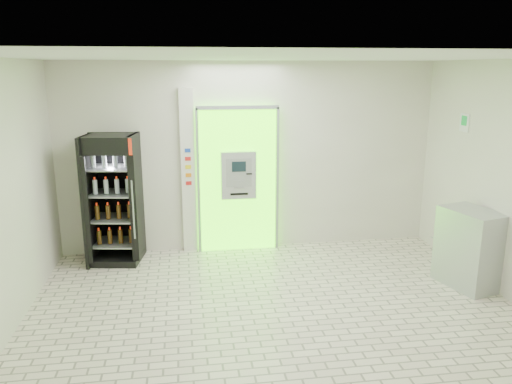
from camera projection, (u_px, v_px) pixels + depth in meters
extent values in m
plane|color=beige|center=(278.00, 318.00, 5.94)|extent=(6.00, 6.00, 0.00)
plane|color=silver|center=(250.00, 157.00, 7.97)|extent=(6.00, 0.00, 6.00)
plane|color=silver|center=(354.00, 293.00, 3.17)|extent=(6.00, 0.00, 6.00)
plane|color=white|center=(281.00, 57.00, 5.21)|extent=(6.00, 6.00, 0.00)
cube|color=#4DFF0A|center=(238.00, 180.00, 7.96)|extent=(1.20, 0.12, 2.30)
cube|color=gray|center=(238.00, 108.00, 7.62)|extent=(1.28, 0.04, 0.06)
cube|color=gray|center=(198.00, 182.00, 7.81)|extent=(0.04, 0.04, 2.30)
cube|color=gray|center=(277.00, 180.00, 7.98)|extent=(0.04, 0.04, 2.30)
cube|color=black|center=(245.00, 219.00, 8.08)|extent=(0.62, 0.01, 0.67)
cube|color=black|center=(216.00, 129.00, 7.66)|extent=(0.22, 0.01, 0.18)
cube|color=#ACAEB3|center=(239.00, 175.00, 7.83)|extent=(0.55, 0.12, 0.75)
cube|color=black|center=(239.00, 167.00, 7.73)|extent=(0.22, 0.01, 0.16)
cube|color=gray|center=(239.00, 184.00, 7.80)|extent=(0.16, 0.01, 0.12)
cube|color=black|center=(249.00, 174.00, 7.78)|extent=(0.09, 0.01, 0.02)
cube|color=black|center=(239.00, 194.00, 7.84)|extent=(0.28, 0.01, 0.03)
cube|color=silver|center=(188.00, 172.00, 7.83)|extent=(0.22, 0.10, 2.60)
cube|color=#193FB2|center=(188.00, 150.00, 7.70)|extent=(0.09, 0.01, 0.06)
cube|color=red|center=(188.00, 159.00, 7.73)|extent=(0.09, 0.01, 0.06)
cube|color=yellow|center=(188.00, 167.00, 7.76)|extent=(0.09, 0.01, 0.06)
cube|color=orange|center=(188.00, 175.00, 7.79)|extent=(0.09, 0.01, 0.06)
cube|color=red|center=(189.00, 183.00, 7.82)|extent=(0.09, 0.01, 0.06)
cube|color=black|center=(113.00, 199.00, 7.47)|extent=(0.83, 0.77, 1.95)
cube|color=black|center=(116.00, 194.00, 7.77)|extent=(0.73, 0.16, 1.95)
cube|color=#B42109|center=(106.00, 147.00, 6.95)|extent=(0.71, 0.12, 0.23)
cube|color=white|center=(106.00, 147.00, 6.95)|extent=(0.40, 0.07, 0.07)
cube|color=black|center=(118.00, 257.00, 7.70)|extent=(0.83, 0.77, 0.10)
cylinder|color=gray|center=(133.00, 210.00, 7.20)|extent=(0.03, 0.03, 0.88)
cube|color=gray|center=(117.00, 242.00, 7.64)|extent=(0.69, 0.65, 0.02)
cube|color=gray|center=(115.00, 218.00, 7.55)|extent=(0.69, 0.65, 0.02)
cube|color=gray|center=(113.00, 193.00, 7.45)|extent=(0.69, 0.65, 0.02)
cube|color=gray|center=(111.00, 168.00, 7.36)|extent=(0.69, 0.65, 0.02)
cube|color=#ACAEB3|center=(470.00, 248.00, 6.70)|extent=(0.73, 0.91, 1.06)
cube|color=gray|center=(452.00, 246.00, 6.65)|extent=(0.21, 0.75, 0.01)
cube|color=white|center=(465.00, 123.00, 7.19)|extent=(0.02, 0.22, 0.26)
cube|color=#0C8B2F|center=(464.00, 121.00, 7.18)|extent=(0.00, 0.14, 0.14)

